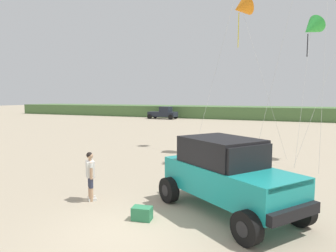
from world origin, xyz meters
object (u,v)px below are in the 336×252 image
at_px(person_watching, 90,173).
at_px(kite_purple_stunt, 241,8).
at_px(jeep, 227,174).
at_px(distant_pickup, 163,113).
at_px(cooler_box, 142,213).
at_px(kite_pink_ribbon, 311,28).

bearing_deg(person_watching, kite_purple_stunt, 75.07).
xyz_separation_m(jeep, distant_pickup, (-18.52, 35.57, -0.26)).
height_order(jeep, person_watching, jeep).
relative_size(jeep, cooler_box, 8.80).
bearing_deg(distant_pickup, jeep, -62.50).
bearing_deg(distant_pickup, kite_purple_stunt, -56.42).
height_order(cooler_box, distant_pickup, distant_pickup).
relative_size(jeep, kite_pink_ribbon, 0.61).
distance_m(jeep, cooler_box, 2.79).
relative_size(cooler_box, kite_purple_stunt, 0.06).
xyz_separation_m(person_watching, kite_purple_stunt, (2.90, 10.86, 7.93)).
height_order(person_watching, kite_purple_stunt, kite_purple_stunt).
bearing_deg(kite_pink_ribbon, kite_purple_stunt, 175.56).
relative_size(person_watching, distant_pickup, 0.36).
height_order(jeep, cooler_box, jeep).
bearing_deg(kite_pink_ribbon, jeep, -103.14).
xyz_separation_m(jeep, kite_purple_stunt, (-1.58, 10.05, 7.67)).
bearing_deg(cooler_box, kite_pink_ribbon, 59.72).
distance_m(distant_pickup, kite_purple_stunt, 31.64).
xyz_separation_m(kite_purple_stunt, kite_pink_ribbon, (3.85, -0.30, -1.60)).
bearing_deg(person_watching, cooler_box, -17.48).
bearing_deg(kite_pink_ribbon, person_watching, -122.58).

